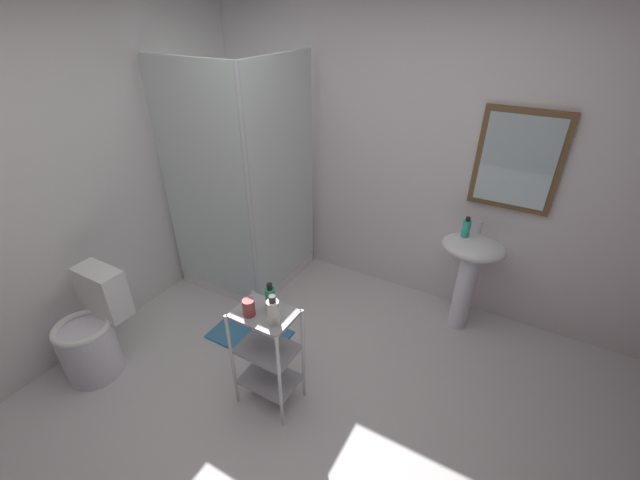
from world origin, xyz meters
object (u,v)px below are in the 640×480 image
object	(u,v)px
lotion_bottle_white	(273,311)
pedestal_sink	(470,266)
hand_soap_bottle	(466,228)
storage_cart	(267,351)
bath_mat	(250,334)
toilet	(93,334)
body_wash_bottle_green	(270,298)
shower_stall	(248,237)
rinse_cup	(249,308)

from	to	relation	value
lotion_bottle_white	pedestal_sink	bearing A→B (deg)	59.70
hand_soap_bottle	storage_cart	bearing A→B (deg)	-121.19
bath_mat	toilet	bearing A→B (deg)	-133.19
storage_cart	lotion_bottle_white	world-z (taller)	lotion_bottle_white
storage_cart	body_wash_bottle_green	size ratio (longest dim) A/B	4.12
lotion_bottle_white	shower_stall	bearing A→B (deg)	134.76
bath_mat	storage_cart	bearing A→B (deg)	-38.56
storage_cart	hand_soap_bottle	bearing A→B (deg)	58.81
rinse_cup	lotion_bottle_white	bearing A→B (deg)	5.45
pedestal_sink	rinse_cup	size ratio (longest dim) A/B	7.72
body_wash_bottle_green	rinse_cup	size ratio (longest dim) A/B	1.71
storage_cart	hand_soap_bottle	xyz separation A→B (m)	(0.83, 1.37, 0.44)
storage_cart	bath_mat	world-z (taller)	storage_cart
rinse_cup	bath_mat	world-z (taller)	rinse_cup
toilet	hand_soap_bottle	distance (m)	2.76
bath_mat	hand_soap_bottle	bearing A→B (deg)	36.35
body_wash_bottle_green	lotion_bottle_white	distance (m)	0.13
storage_cart	lotion_bottle_white	size ratio (longest dim) A/B	3.91
pedestal_sink	lotion_bottle_white	distance (m)	1.63
shower_stall	hand_soap_bottle	size ratio (longest dim) A/B	12.76
rinse_cup	body_wash_bottle_green	bearing A→B (deg)	54.88
toilet	storage_cart	size ratio (longest dim) A/B	1.03
hand_soap_bottle	lotion_bottle_white	world-z (taller)	hand_soap_bottle
toilet	storage_cart	distance (m)	1.29
pedestal_sink	body_wash_bottle_green	distance (m)	1.60
shower_stall	toilet	xyz separation A→B (m)	(-0.26, -1.42, -0.15)
storage_cart	rinse_cup	world-z (taller)	rinse_cup
shower_stall	rinse_cup	size ratio (longest dim) A/B	19.06
pedestal_sink	storage_cart	world-z (taller)	pedestal_sink
storage_cart	rinse_cup	xyz separation A→B (m)	(-0.06, -0.05, 0.36)
lotion_bottle_white	body_wash_bottle_green	bearing A→B (deg)	132.59
shower_stall	body_wash_bottle_green	size ratio (longest dim) A/B	11.13
hand_soap_bottle	body_wash_bottle_green	world-z (taller)	hand_soap_bottle
hand_soap_bottle	rinse_cup	distance (m)	1.69
bath_mat	lotion_bottle_white	bearing A→B (deg)	-36.07
body_wash_bottle_green	bath_mat	distance (m)	1.01
toilet	body_wash_bottle_green	distance (m)	1.41
pedestal_sink	body_wash_bottle_green	bearing A→B (deg)	-124.68
storage_cart	rinse_cup	size ratio (longest dim) A/B	7.05
hand_soap_bottle	rinse_cup	xyz separation A→B (m)	(-0.90, -1.43, -0.09)
pedestal_sink	hand_soap_bottle	world-z (taller)	hand_soap_bottle
toilet	body_wash_bottle_green	xyz separation A→B (m)	(1.24, 0.44, 0.50)
toilet	pedestal_sink	bearing A→B (deg)	39.10
shower_stall	lotion_bottle_white	distance (m)	1.55
pedestal_sink	rinse_cup	distance (m)	1.73
shower_stall	lotion_bottle_white	xyz separation A→B (m)	(1.06, -1.07, 0.36)
pedestal_sink	bath_mat	xyz separation A→B (m)	(-1.41, -0.96, -0.57)
storage_cart	body_wash_bottle_green	distance (m)	0.39
hand_soap_bottle	body_wash_bottle_green	distance (m)	1.55
lotion_bottle_white	rinse_cup	xyz separation A→B (m)	(-0.16, -0.02, -0.03)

